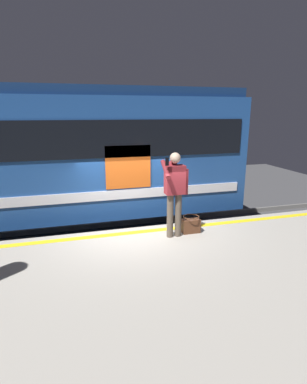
% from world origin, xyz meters
% --- Properties ---
extents(ground_plane, '(24.74, 24.74, 0.00)m').
position_xyz_m(ground_plane, '(0.00, 0.00, 0.00)').
color(ground_plane, '#3D3D3F').
extents(platform, '(12.55, 5.10, 1.07)m').
position_xyz_m(platform, '(0.00, 2.55, 0.54)').
color(platform, '#9E998E').
rests_on(platform, ground).
extents(safety_line, '(12.30, 0.16, 0.01)m').
position_xyz_m(safety_line, '(0.00, 0.30, 1.08)').
color(safety_line, yellow).
rests_on(safety_line, platform).
extents(track_rail_near, '(16.32, 0.08, 0.16)m').
position_xyz_m(track_rail_near, '(0.00, -1.53, 0.08)').
color(track_rail_near, slate).
rests_on(track_rail_near, ground).
extents(track_rail_far, '(16.32, 0.08, 0.16)m').
position_xyz_m(track_rail_far, '(0.00, -2.96, 0.08)').
color(track_rail_far, slate).
rests_on(track_rail_far, ground).
extents(train_carriage, '(10.27, 2.75, 4.12)m').
position_xyz_m(train_carriage, '(1.78, -2.24, 2.60)').
color(train_carriage, '#1E478C').
rests_on(train_carriage, ground).
extents(passenger, '(0.57, 0.55, 1.80)m').
position_xyz_m(passenger, '(-0.67, 0.71, 2.14)').
color(passenger, brown).
rests_on(passenger, platform).
extents(handbag, '(0.40, 0.36, 0.38)m').
position_xyz_m(handbag, '(-1.10, 0.63, 1.25)').
color(handbag, '#59331E').
rests_on(handbag, platform).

